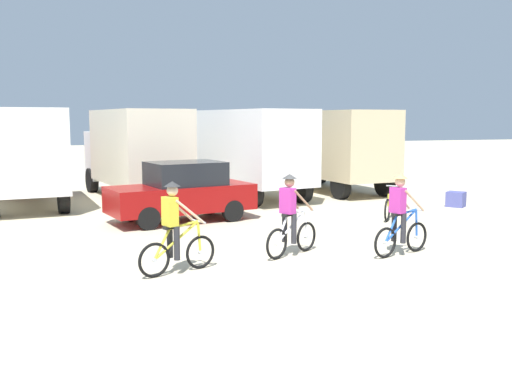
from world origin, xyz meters
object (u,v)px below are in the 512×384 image
(box_truck_white_box, at_px, (24,152))
(cyclist_near_camera, at_px, (400,218))
(cyclist_orange_shirt, at_px, (175,231))
(box_truck_tan_camper, at_px, (332,147))
(box_truck_cream_rv, at_px, (135,149))
(sedan_parked, at_px, (182,192))
(box_truck_avon_van, at_px, (246,149))
(supply_crate, at_px, (456,199))
(bicycle_spare, at_px, (391,206))
(cyclist_cowboy_hat, at_px, (290,218))

(box_truck_white_box, bearing_deg, cyclist_near_camera, -52.04)
(box_truck_white_box, distance_m, cyclist_orange_shirt, 11.07)
(box_truck_tan_camper, bearing_deg, cyclist_orange_shirt, -128.67)
(box_truck_tan_camper, distance_m, cyclist_near_camera, 11.58)
(box_truck_cream_rv, relative_size, sedan_parked, 1.58)
(sedan_parked, xyz_separation_m, cyclist_orange_shirt, (-1.30, -5.72, -0.04))
(box_truck_cream_rv, bearing_deg, cyclist_orange_shirt, -93.06)
(sedan_parked, bearing_deg, cyclist_near_camera, -57.38)
(box_truck_avon_van, height_order, supply_crate, box_truck_avon_van)
(box_truck_white_box, height_order, supply_crate, box_truck_white_box)
(box_truck_white_box, xyz_separation_m, bicycle_spare, (10.63, -6.41, -1.48))
(box_truck_cream_rv, bearing_deg, sedan_parked, -82.78)
(cyclist_near_camera, distance_m, supply_crate, 8.07)
(box_truck_cream_rv, xyz_separation_m, cyclist_cowboy_hat, (2.08, -10.55, -1.03))
(box_truck_cream_rv, height_order, box_truck_tan_camper, same)
(cyclist_cowboy_hat, bearing_deg, cyclist_orange_shirt, -166.17)
(box_truck_cream_rv, distance_m, cyclist_cowboy_hat, 10.81)
(box_truck_avon_van, xyz_separation_m, box_truck_tan_camper, (4.03, 0.80, 0.00))
(box_truck_cream_rv, relative_size, bicycle_spare, 5.40)
(box_truck_white_box, xyz_separation_m, box_truck_avon_van, (7.92, -0.47, 0.00))
(box_truck_avon_van, distance_m, box_truck_tan_camper, 4.11)
(supply_crate, bearing_deg, sedan_parked, 178.76)
(box_truck_white_box, distance_m, cyclist_cowboy_hat, 11.57)
(box_truck_avon_van, bearing_deg, supply_crate, -36.46)
(sedan_parked, bearing_deg, cyclist_orange_shirt, -102.78)
(box_truck_tan_camper, xyz_separation_m, cyclist_cowboy_hat, (-6.01, -10.20, -1.03))
(sedan_parked, xyz_separation_m, supply_crate, (9.51, -0.21, -0.62))
(sedan_parked, bearing_deg, box_truck_cream_rv, 97.22)
(cyclist_near_camera, bearing_deg, box_truck_avon_van, 91.93)
(cyclist_near_camera, bearing_deg, supply_crate, 43.84)
(box_truck_tan_camper, height_order, cyclist_cowboy_hat, box_truck_tan_camper)
(box_truck_tan_camper, relative_size, cyclist_cowboy_hat, 3.82)
(box_truck_white_box, distance_m, box_truck_tan_camper, 11.96)
(box_truck_white_box, bearing_deg, cyclist_orange_shirt, -72.76)
(box_truck_avon_van, bearing_deg, box_truck_white_box, 176.60)
(cyclist_orange_shirt, relative_size, cyclist_near_camera, 1.00)
(cyclist_orange_shirt, bearing_deg, box_truck_tan_camper, 51.33)
(box_truck_white_box, distance_m, sedan_parked, 6.70)
(box_truck_tan_camper, distance_m, cyclist_cowboy_hat, 11.88)
(cyclist_near_camera, height_order, supply_crate, cyclist_near_camera)
(box_truck_white_box, xyz_separation_m, cyclist_near_camera, (8.26, -10.59, -1.03))
(sedan_parked, distance_m, cyclist_near_camera, 6.87)
(cyclist_cowboy_hat, distance_m, supply_crate, 9.48)
(cyclist_orange_shirt, relative_size, cyclist_cowboy_hat, 1.00)
(box_truck_tan_camper, distance_m, supply_crate, 5.97)
(cyclist_cowboy_hat, xyz_separation_m, bicycle_spare, (4.68, 3.45, -0.45))
(box_truck_white_box, bearing_deg, box_truck_avon_van, -3.40)
(cyclist_cowboy_hat, relative_size, cyclist_near_camera, 1.00)
(sedan_parked, distance_m, cyclist_orange_shirt, 5.86)
(cyclist_orange_shirt, distance_m, cyclist_cowboy_hat, 2.76)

